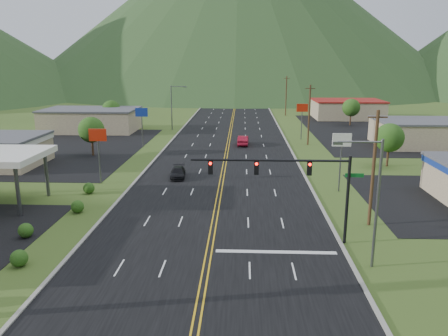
{
  "coord_description": "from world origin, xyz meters",
  "views": [
    {
      "loc": [
        2.4,
        -18.21,
        13.97
      ],
      "look_at": [
        0.78,
        19.89,
        4.5
      ],
      "focal_mm": 35.0,
      "sensor_mm": 36.0,
      "label": 1
    }
  ],
  "objects_px": {
    "streetlight_east": "(373,195)",
    "streetlight_west": "(173,105)",
    "traffic_signal": "(296,177)",
    "car_dark_mid": "(178,173)",
    "car_red_far": "(243,141)"
  },
  "relations": [
    {
      "from": "streetlight_west",
      "to": "car_dark_mid",
      "type": "xyz_separation_m",
      "value": [
        6.31,
        -37.22,
        -4.57
      ]
    },
    {
      "from": "streetlight_west",
      "to": "traffic_signal",
      "type": "bearing_deg",
      "value": -72.03
    },
    {
      "from": "streetlight_east",
      "to": "streetlight_west",
      "type": "relative_size",
      "value": 1.0
    },
    {
      "from": "traffic_signal",
      "to": "streetlight_west",
      "type": "height_order",
      "value": "streetlight_west"
    },
    {
      "from": "car_red_far",
      "to": "car_dark_mid",
      "type": "bearing_deg",
      "value": 72.03
    },
    {
      "from": "streetlight_west",
      "to": "car_red_far",
      "type": "height_order",
      "value": "streetlight_west"
    },
    {
      "from": "traffic_signal",
      "to": "streetlight_east",
      "type": "distance_m",
      "value": 6.17
    },
    {
      "from": "car_dark_mid",
      "to": "streetlight_west",
      "type": "bearing_deg",
      "value": 95.17
    },
    {
      "from": "car_dark_mid",
      "to": "traffic_signal",
      "type": "bearing_deg",
      "value": -62.2
    },
    {
      "from": "streetlight_west",
      "to": "car_red_far",
      "type": "xyz_separation_m",
      "value": [
        14.22,
        -16.02,
        -4.38
      ]
    },
    {
      "from": "streetlight_east",
      "to": "traffic_signal",
      "type": "bearing_deg",
      "value": 139.61
    },
    {
      "from": "traffic_signal",
      "to": "streetlight_east",
      "type": "xyz_separation_m",
      "value": [
        4.7,
        -4.0,
        -0.15
      ]
    },
    {
      "from": "streetlight_east",
      "to": "streetlight_west",
      "type": "bearing_deg",
      "value": 110.86
    },
    {
      "from": "streetlight_east",
      "to": "car_red_far",
      "type": "distance_m",
      "value": 45.04
    },
    {
      "from": "traffic_signal",
      "to": "streetlight_west",
      "type": "xyz_separation_m",
      "value": [
        -18.16,
        56.0,
        -0.15
      ]
    }
  ]
}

